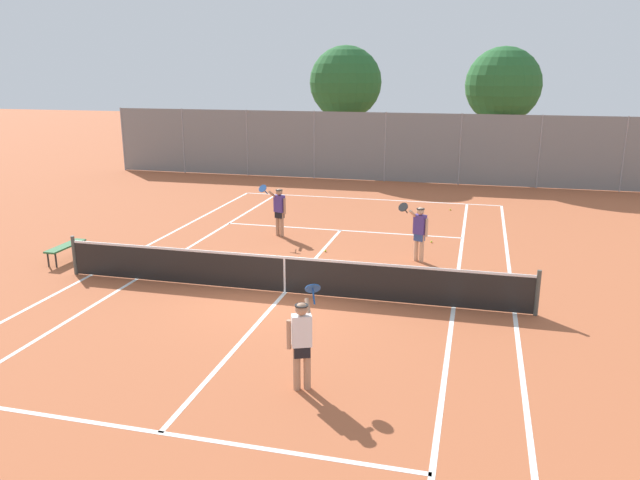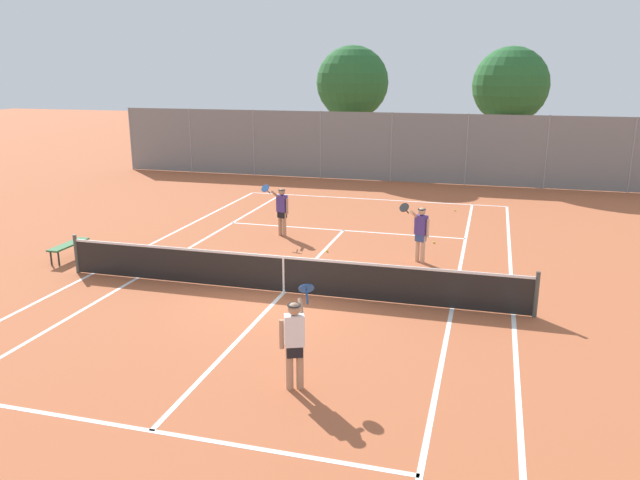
{
  "view_description": "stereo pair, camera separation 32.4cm",
  "coord_description": "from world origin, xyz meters",
  "views": [
    {
      "loc": [
        4.47,
        -13.97,
        5.41
      ],
      "look_at": [
        0.52,
        1.5,
        1.0
      ],
      "focal_mm": 35.0,
      "sensor_mm": 36.0,
      "label": 1
    },
    {
      "loc": [
        4.78,
        -13.88,
        5.41
      ],
      "look_at": [
        0.52,
        1.5,
        1.0
      ],
      "focal_mm": 35.0,
      "sensor_mm": 36.0,
      "label": 2
    }
  ],
  "objects": [
    {
      "name": "player_near_side",
      "position": [
        1.74,
        -4.53,
        0.93
      ],
      "size": [
        0.45,
        0.88,
        1.77
      ],
      "color": "tan",
      "rests_on": "ground"
    },
    {
      "name": "player_far_right",
      "position": [
        2.96,
        3.47,
        0.93
      ],
      "size": [
        0.86,
        0.67,
        1.77
      ],
      "color": "#D8A884",
      "rests_on": "ground"
    },
    {
      "name": "tree_behind_right",
      "position": [
        5.29,
        18.08,
        4.53
      ],
      "size": [
        3.61,
        3.61,
        6.44
      ],
      "color": "brown",
      "rests_on": "ground"
    },
    {
      "name": "loose_tennis_ball_2",
      "position": [
        3.52,
        10.52,
        0.03
      ],
      "size": [
        0.07,
        0.07,
        0.07
      ],
      "primitive_type": "sphere",
      "color": "#D1DB33",
      "rests_on": "ground"
    },
    {
      "name": "court_line_markings",
      "position": [
        0.0,
        0.0,
        0.0
      ],
      "size": [
        11.1,
        23.9,
        0.01
      ],
      "color": "white",
      "rests_on": "ground"
    },
    {
      "name": "ground_plane",
      "position": [
        0.0,
        0.0,
        0.0
      ],
      "size": [
        120.0,
        120.0,
        0.0
      ],
      "primitive_type": "plane",
      "color": "#B25B38"
    },
    {
      "name": "tennis_net",
      "position": [
        0.0,
        0.0,
        0.51
      ],
      "size": [
        12.0,
        0.1,
        1.07
      ],
      "color": "#474C47",
      "rests_on": "ground"
    },
    {
      "name": "player_far_left",
      "position": [
        -1.81,
        5.17,
        0.93
      ],
      "size": [
        0.84,
        0.69,
        1.77
      ],
      "color": "tan",
      "rests_on": "ground"
    },
    {
      "name": "loose_tennis_ball_0",
      "position": [
        3.18,
        5.57,
        0.03
      ],
      "size": [
        0.07,
        0.07,
        0.07
      ],
      "primitive_type": "sphere",
      "color": "#D1DB33",
      "rests_on": "ground"
    },
    {
      "name": "loose_tennis_ball_1",
      "position": [
        0.13,
        3.73,
        0.03
      ],
      "size": [
        0.07,
        0.07,
        0.07
      ],
      "primitive_type": "sphere",
      "color": "#D1DB33",
      "rests_on": "ground"
    },
    {
      "name": "back_fence",
      "position": [
        0.0,
        16.44,
        1.68
      ],
      "size": [
        28.79,
        0.08,
        3.37
      ],
      "color": "gray",
      "rests_on": "ground"
    },
    {
      "name": "tree_behind_left",
      "position": [
        -2.52,
        18.48,
        4.57
      ],
      "size": [
        3.72,
        3.72,
        6.56
      ],
      "color": "brown",
      "rests_on": "ground"
    },
    {
      "name": "courtside_bench",
      "position": [
        -6.97,
        1.01,
        0.41
      ],
      "size": [
        0.36,
        1.5,
        0.47
      ],
      "color": "#2D6638",
      "rests_on": "ground"
    }
  ]
}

